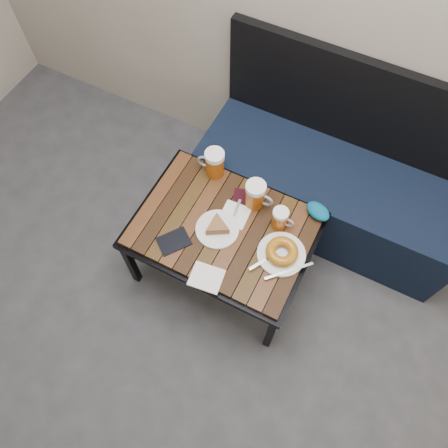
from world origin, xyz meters
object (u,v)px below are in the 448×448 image
at_px(cafe_table, 224,231).
at_px(beer_mug_right, 280,219).
at_px(knit_pouch, 318,211).
at_px(passport_navy, 174,241).
at_px(beer_mug_centre, 256,195).
at_px(passport_burgundy, 241,199).
at_px(plate_bagel, 282,253).
at_px(bench, 329,187).
at_px(beer_mug_left, 214,163).
at_px(plate_pie, 217,228).

xyz_separation_m(cafe_table, beer_mug_right, (0.22, 0.13, 0.10)).
bearing_deg(knit_pouch, passport_navy, -140.83).
relative_size(beer_mug_right, passport_navy, 0.83).
height_order(beer_mug_centre, passport_burgundy, beer_mug_centre).
bearing_deg(passport_burgundy, plate_bagel, -48.92).
bearing_deg(bench, passport_navy, -125.19).
relative_size(cafe_table, passport_burgundy, 7.40).
distance_m(beer_mug_left, passport_navy, 0.43).
distance_m(cafe_table, passport_burgundy, 0.18).
relative_size(bench, plate_bagel, 5.43).
height_order(passport_navy, knit_pouch, knit_pouch).
distance_m(beer_mug_left, beer_mug_right, 0.42).
distance_m(beer_mug_centre, knit_pouch, 0.30).
height_order(bench, beer_mug_left, bench).
xyz_separation_m(beer_mug_left, beer_mug_right, (0.40, -0.13, -0.02)).
distance_m(bench, passport_burgundy, 0.56).
xyz_separation_m(beer_mug_left, plate_bagel, (0.47, -0.26, -0.05)).
relative_size(beer_mug_left, plate_bagel, 0.59).
height_order(plate_pie, passport_navy, plate_pie).
xyz_separation_m(beer_mug_centre, passport_burgundy, (-0.07, -0.01, -0.07)).
distance_m(beer_mug_left, plate_pie, 0.33).
bearing_deg(passport_burgundy, cafe_table, -108.58).
height_order(beer_mug_centre, passport_navy, beer_mug_centre).
bearing_deg(plate_pie, beer_mug_left, 119.94).
bearing_deg(bench, plate_pie, -121.96).
relative_size(beer_mug_right, plate_bagel, 0.46).
bearing_deg(cafe_table, plate_pie, -125.50).
bearing_deg(beer_mug_centre, beer_mug_right, -21.73).
distance_m(beer_mug_right, passport_burgundy, 0.23).
bearing_deg(beer_mug_centre, bench, 52.29).
bearing_deg(beer_mug_left, beer_mug_right, 156.92).
xyz_separation_m(beer_mug_left, passport_navy, (0.01, -0.42, -0.07)).
height_order(cafe_table, plate_bagel, plate_bagel).
bearing_deg(beer_mug_centre, plate_pie, -116.15).
relative_size(beer_mug_left, passport_burgundy, 1.35).
height_order(cafe_table, beer_mug_left, beer_mug_left).
height_order(beer_mug_right, plate_bagel, beer_mug_right).
relative_size(beer_mug_centre, plate_pie, 0.75).
xyz_separation_m(cafe_table, plate_bagel, (0.29, -0.01, 0.07)).
distance_m(plate_bagel, passport_burgundy, 0.34).
bearing_deg(passport_navy, plate_pie, 80.27).
height_order(beer_mug_centre, beer_mug_right, beer_mug_centre).
bearing_deg(passport_navy, beer_mug_left, 128.12).
height_order(plate_bagel, knit_pouch, plate_bagel).
xyz_separation_m(beer_mug_right, passport_navy, (-0.39, -0.30, -0.06)).
relative_size(beer_mug_left, beer_mug_right, 1.30).
distance_m(cafe_table, passport_navy, 0.25).
xyz_separation_m(beer_mug_centre, passport_navy, (-0.24, -0.35, -0.07)).
bearing_deg(bench, cafe_table, -121.78).
distance_m(plate_bagel, passport_navy, 0.49).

